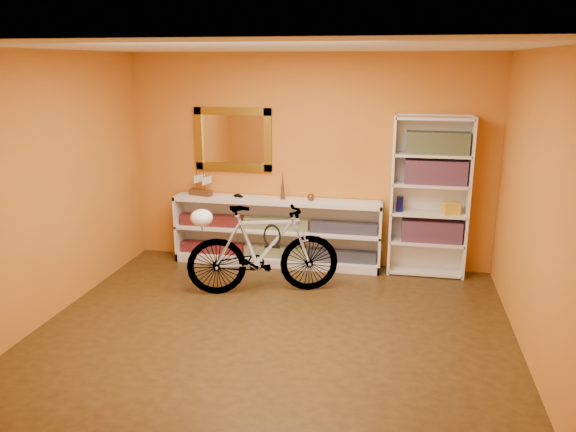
% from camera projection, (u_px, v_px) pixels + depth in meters
% --- Properties ---
extents(floor, '(4.50, 4.00, 0.01)m').
position_uv_depth(floor, '(274.00, 331.00, 5.39)').
color(floor, '#31210D').
rests_on(floor, ground).
extents(ceiling, '(4.50, 4.00, 0.01)m').
position_uv_depth(ceiling, '(272.00, 47.00, 4.70)').
color(ceiling, silver).
rests_on(ceiling, ground).
extents(back_wall, '(4.50, 0.01, 2.60)m').
position_uv_depth(back_wall, '(309.00, 161.00, 6.94)').
color(back_wall, '#BD6B1C').
rests_on(back_wall, ground).
extents(left_wall, '(0.01, 4.00, 2.60)m').
position_uv_depth(left_wall, '(46.00, 188.00, 5.46)').
color(left_wall, '#BD6B1C').
rests_on(left_wall, ground).
extents(right_wall, '(0.01, 4.00, 2.60)m').
position_uv_depth(right_wall, '(541.00, 211.00, 4.62)').
color(right_wall, '#BD6B1C').
rests_on(right_wall, ground).
extents(gilt_mirror, '(0.98, 0.06, 0.78)m').
position_uv_depth(gilt_mirror, '(233.00, 139.00, 7.01)').
color(gilt_mirror, olive).
rests_on(gilt_mirror, back_wall).
extents(wall_socket, '(0.09, 0.02, 0.09)m').
position_uv_depth(wall_socket, '(379.00, 247.00, 7.03)').
color(wall_socket, silver).
rests_on(wall_socket, back_wall).
extents(console_unit, '(2.60, 0.35, 0.85)m').
position_uv_depth(console_unit, '(277.00, 232.00, 7.06)').
color(console_unit, silver).
rests_on(console_unit, floor).
extents(cd_row_lower, '(2.50, 0.13, 0.14)m').
position_uv_depth(cd_row_lower, '(276.00, 252.00, 7.11)').
color(cd_row_lower, black).
rests_on(cd_row_lower, console_unit).
extents(cd_row_upper, '(2.50, 0.13, 0.14)m').
position_uv_depth(cd_row_upper, '(276.00, 224.00, 7.01)').
color(cd_row_upper, navy).
rests_on(cd_row_upper, console_unit).
extents(model_ship, '(0.32, 0.19, 0.36)m').
position_uv_depth(model_ship, '(200.00, 181.00, 7.08)').
color(model_ship, '#442713').
rests_on(model_ship, console_unit).
extents(toy_car, '(0.00, 0.00, 0.00)m').
position_uv_depth(toy_car, '(239.00, 197.00, 7.04)').
color(toy_car, black).
rests_on(toy_car, console_unit).
extents(bronze_ornament, '(0.06, 0.06, 0.35)m').
position_uv_depth(bronze_ornament, '(283.00, 185.00, 6.88)').
color(bronze_ornament, brown).
rests_on(bronze_ornament, console_unit).
extents(decorative_orb, '(0.09, 0.09, 0.09)m').
position_uv_depth(decorative_orb, '(311.00, 197.00, 6.85)').
color(decorative_orb, brown).
rests_on(decorative_orb, console_unit).
extents(bookcase, '(0.90, 0.30, 1.90)m').
position_uv_depth(bookcase, '(429.00, 197.00, 6.60)').
color(bookcase, silver).
rests_on(bookcase, floor).
extents(book_row_a, '(0.70, 0.22, 0.26)m').
position_uv_depth(book_row_a, '(432.00, 231.00, 6.70)').
color(book_row_a, maroon).
rests_on(book_row_a, bookcase).
extents(book_row_b, '(0.70, 0.22, 0.28)m').
position_uv_depth(book_row_b, '(436.00, 172.00, 6.51)').
color(book_row_b, maroon).
rests_on(book_row_b, bookcase).
extents(book_row_c, '(0.70, 0.22, 0.25)m').
position_uv_depth(book_row_c, '(438.00, 143.00, 6.42)').
color(book_row_c, '#173C51').
rests_on(book_row_c, bookcase).
extents(travel_mug, '(0.08, 0.08, 0.19)m').
position_uv_depth(travel_mug, '(400.00, 204.00, 6.67)').
color(travel_mug, navy).
rests_on(travel_mug, bookcase).
extents(red_tin, '(0.16, 0.16, 0.18)m').
position_uv_depth(red_tin, '(415.00, 145.00, 6.51)').
color(red_tin, maroon).
rests_on(red_tin, bookcase).
extents(yellow_bag, '(0.21, 0.17, 0.14)m').
position_uv_depth(yellow_bag, '(451.00, 208.00, 6.54)').
color(yellow_bag, gold).
rests_on(yellow_bag, bookcase).
extents(bicycle, '(0.94, 1.76, 1.00)m').
position_uv_depth(bicycle, '(263.00, 249.00, 6.16)').
color(bicycle, silver).
rests_on(bicycle, floor).
extents(helmet, '(0.24, 0.23, 0.18)m').
position_uv_depth(helmet, '(202.00, 218.00, 5.99)').
color(helmet, white).
rests_on(helmet, bicycle).
extents(u_lock, '(0.20, 0.02, 0.20)m').
position_uv_depth(u_lock, '(272.00, 236.00, 6.13)').
color(u_lock, black).
rests_on(u_lock, bicycle).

